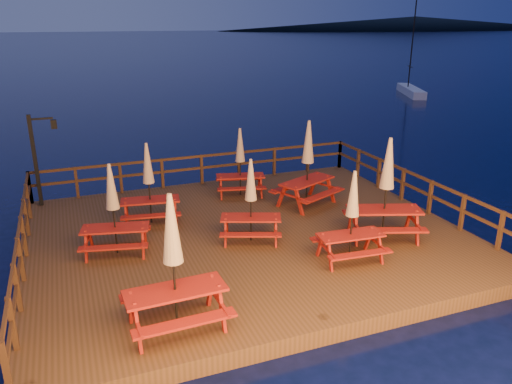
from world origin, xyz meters
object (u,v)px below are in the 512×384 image
(picnic_table_0, at_px, (386,187))
(picnic_table_1, at_px, (240,161))
(picnic_table_2, at_px, (113,208))
(sailboat, at_px, (411,91))
(lamp_post, at_px, (39,152))

(picnic_table_0, distance_m, picnic_table_1, 5.44)
(picnic_table_0, bearing_deg, picnic_table_2, -173.41)
(picnic_table_0, bearing_deg, sailboat, 71.00)
(lamp_post, xyz_separation_m, picnic_table_1, (6.31, -1.41, -0.57))
(picnic_table_0, xyz_separation_m, picnic_table_2, (-7.07, 1.68, -0.22))
(sailboat, relative_size, picnic_table_0, 3.25)
(picnic_table_0, distance_m, picnic_table_2, 7.27)
(picnic_table_1, bearing_deg, picnic_table_2, -131.14)
(lamp_post, distance_m, picnic_table_1, 6.49)
(picnic_table_0, bearing_deg, lamp_post, 164.76)
(picnic_table_1, bearing_deg, lamp_post, -178.37)
(lamp_post, distance_m, sailboat, 34.38)
(sailboat, xyz_separation_m, picnic_table_2, (-27.11, -23.11, 1.36))
(sailboat, height_order, picnic_table_0, sailboat)
(picnic_table_1, bearing_deg, sailboat, 55.77)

